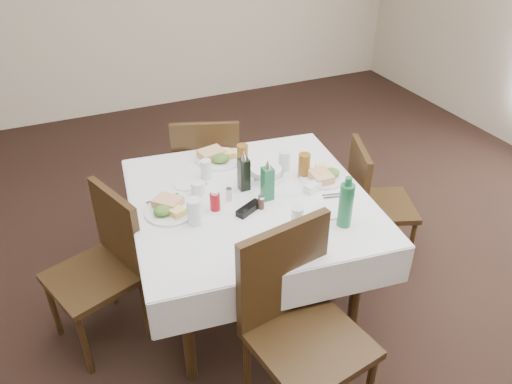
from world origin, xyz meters
TOP-DOWN VIEW (x-y plane):
  - ground_plane at (0.00, 0.00)m, footprint 7.00×7.00m
  - room_shell at (0.00, 0.00)m, footprint 6.04×7.04m
  - dining_table at (-0.18, 0.23)m, footprint 1.43×1.43m
  - chair_north at (-0.18, 0.99)m, footprint 0.56×0.56m
  - chair_south at (-0.26, -0.50)m, footprint 0.55×0.55m
  - chair_east at (0.71, 0.30)m, footprint 0.52×0.52m
  - chair_west at (-0.99, 0.33)m, footprint 0.55×0.55m
  - meal_north at (-0.20, 0.69)m, footprint 0.29×0.29m
  - meal_south at (-0.23, -0.24)m, footprint 0.28×0.28m
  - meal_east at (0.29, 0.24)m, footprint 0.27×0.27m
  - meal_west at (-0.62, 0.27)m, footprint 0.27×0.27m
  - side_plate_a at (-0.46, 0.49)m, footprint 0.14×0.14m
  - side_plate_b at (0.15, -0.06)m, footprint 0.17×0.17m
  - water_n at (-0.33, 0.52)m, footprint 0.06×0.06m
  - water_s at (-0.07, -0.11)m, footprint 0.06×0.06m
  - water_e at (0.13, 0.42)m, footprint 0.07×0.07m
  - water_w at (-0.53, 0.13)m, footprint 0.08×0.08m
  - iced_tea_a at (-0.08, 0.57)m, footprint 0.07×0.07m
  - iced_tea_b at (0.20, 0.31)m, footprint 0.07×0.07m
  - bread_basket at (-0.01, 0.38)m, footprint 0.20×0.20m
  - oil_cruet_dark at (-0.17, 0.33)m, footprint 0.06×0.06m
  - oil_cruet_green at (-0.09, 0.18)m, footprint 0.06×0.06m
  - ketchup_bottle at (-0.39, 0.20)m, footprint 0.05×0.05m
  - salt_shaker at (-0.29, 0.25)m, footprint 0.03×0.03m
  - pepper_shaker at (-0.16, 0.11)m, footprint 0.03×0.03m
  - coffee_mug at (-0.43, 0.37)m, footprint 0.12×0.12m
  - sunglasses at (-0.24, 0.11)m, footprint 0.17×0.12m
  - green_bottle at (0.16, -0.19)m, footprint 0.07×0.07m
  - sugar_caddy at (0.17, 0.15)m, footprint 0.11×0.08m
  - cutlery_n at (-0.05, 0.64)m, footprint 0.06×0.20m
  - cutlery_s at (-0.34, -0.22)m, footprint 0.09×0.18m
  - cutlery_e at (0.27, 0.04)m, footprint 0.18×0.08m
  - cutlery_w at (-0.62, 0.39)m, footprint 0.19×0.06m

SIDE VIEW (x-z plane):
  - ground_plane at x=0.00m, z-range 0.00..0.00m
  - chair_east at x=0.71m, z-range 0.06..0.91m
  - chair_west at x=-0.99m, z-range 0.06..0.96m
  - chair_north at x=-0.18m, z-range 0.07..1.00m
  - chair_south at x=-0.26m, z-range 0.07..1.08m
  - dining_table at x=-0.18m, z-range 0.30..1.06m
  - cutlery_e at x=0.27m, z-range 0.76..0.77m
  - cutlery_s at x=-0.34m, z-range 0.76..0.77m
  - cutlery_w at x=-0.62m, z-range 0.76..0.77m
  - cutlery_n at x=-0.05m, z-range 0.76..0.77m
  - side_plate_a at x=-0.46m, z-range 0.76..0.77m
  - side_plate_b at x=0.15m, z-range 0.76..0.77m
  - sunglasses at x=-0.24m, z-range 0.76..0.80m
  - meal_west at x=-0.62m, z-range 0.76..0.81m
  - meal_east at x=0.29m, z-range 0.76..0.82m
  - meal_south at x=-0.23m, z-range 0.76..0.82m
  - meal_north at x=-0.20m, z-range 0.76..0.82m
  - sugar_caddy at x=0.17m, z-range 0.76..0.81m
  - bread_basket at x=-0.01m, z-range 0.76..0.83m
  - salt_shaker at x=-0.29m, z-range 0.76..0.84m
  - pepper_shaker at x=-0.16m, z-range 0.76..0.84m
  - coffee_mug at x=-0.43m, z-range 0.76..0.84m
  - ketchup_bottle at x=-0.39m, z-range 0.76..0.88m
  - water_s at x=-0.07m, z-range 0.76..0.88m
  - water_n at x=-0.33m, z-range 0.76..0.88m
  - water_e at x=0.13m, z-range 0.76..0.88m
  - water_w at x=-0.53m, z-range 0.76..0.90m
  - iced_tea_a at x=-0.08m, z-range 0.76..0.90m
  - iced_tea_b at x=0.20m, z-range 0.76..0.91m
  - oil_cruet_dark at x=-0.17m, z-range 0.74..0.99m
  - oil_cruet_green at x=-0.09m, z-range 0.74..0.99m
  - green_bottle at x=0.16m, z-range 0.75..1.02m
  - room_shell at x=0.00m, z-range 0.31..3.11m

